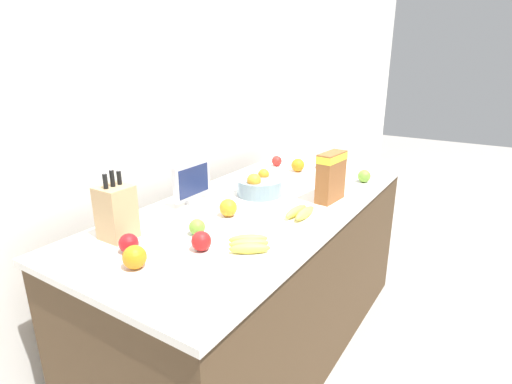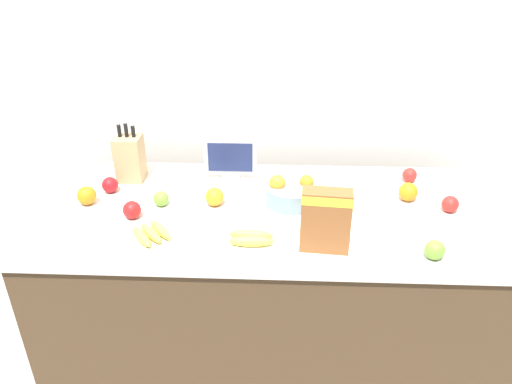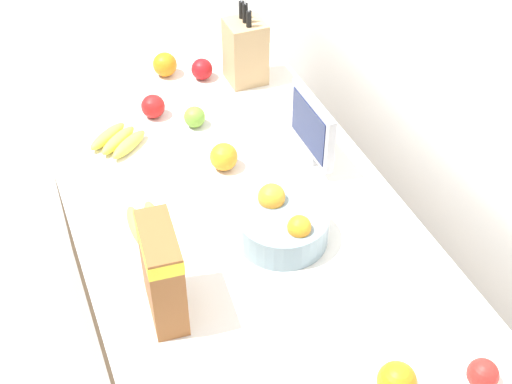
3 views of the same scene
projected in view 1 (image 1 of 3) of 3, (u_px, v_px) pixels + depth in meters
ground_plane at (262, 342)px, 2.33m from camera, size 14.00×14.00×0.00m
wall_back at (164, 109)px, 2.25m from camera, size 9.00×0.06×2.60m
counter at (263, 276)px, 2.19m from camera, size 2.05×0.89×0.88m
knife_block at (116, 212)px, 1.59m from camera, size 0.12×0.13×0.32m
small_monitor at (192, 182)px, 1.99m from camera, size 0.25×0.03×0.21m
cereal_box at (331, 175)px, 2.01m from camera, size 0.19×0.10×0.25m
fruit_bowl at (259, 186)px, 2.13m from camera, size 0.24×0.24×0.13m
banana_bunch_left at (300, 212)px, 1.84m from camera, size 0.18×0.09×0.04m
banana_bunch_right at (249, 244)px, 1.53m from camera, size 0.19×0.20×0.04m
apple_middle at (201, 241)px, 1.51m from camera, size 0.08×0.08×0.08m
apple_leftmost at (364, 176)px, 2.34m from camera, size 0.08×0.08×0.08m
apple_by_knife_block at (129, 243)px, 1.50m from camera, size 0.07×0.07×0.07m
apple_front at (321, 163)px, 2.65m from camera, size 0.07×0.07×0.07m
apple_rightmost at (277, 161)px, 2.70m from camera, size 0.07×0.07×0.07m
apple_rear at (197, 227)px, 1.65m from camera, size 0.07×0.07×0.07m
orange_back_center at (298, 165)px, 2.56m from camera, size 0.09×0.09×0.09m
orange_front_left at (135, 257)px, 1.38m from camera, size 0.08×0.08×0.08m
orange_by_cereal at (228, 208)px, 1.84m from camera, size 0.08×0.08×0.08m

